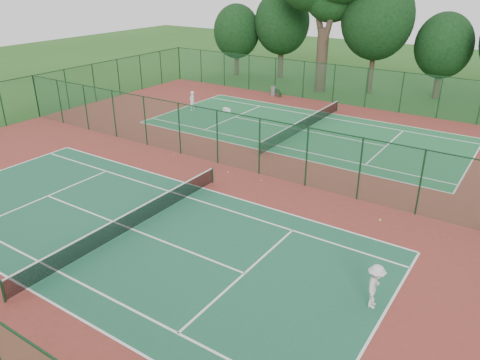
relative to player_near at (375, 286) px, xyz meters
name	(u,v)px	position (x,y,z in m)	size (l,w,h in m)	color
ground	(238,168)	(-11.38, 8.08, -0.89)	(120.00, 120.00, 0.00)	#25541A
red_pad	(238,168)	(-11.38, 8.08, -0.89)	(40.00, 36.00, 0.01)	maroon
court_near	(132,229)	(-11.38, -0.92, -0.88)	(23.77, 10.97, 0.01)	#1C583C
court_far	(303,130)	(-11.38, 17.08, -0.88)	(23.77, 10.97, 0.01)	#21683B
fence_north	(350,86)	(-11.38, 26.08, 0.87)	(40.00, 0.09, 3.50)	#1B5131
fence_west	(36,96)	(-31.38, 8.08, 0.87)	(0.09, 36.00, 3.50)	#194B28
fence_divider	(238,141)	(-11.38, 8.08, 0.87)	(40.00, 0.09, 3.50)	#17472A
tennis_net_near	(131,219)	(-11.38, -0.92, -0.35)	(0.10, 12.90, 0.97)	#153B20
tennis_net_far	(304,124)	(-11.38, 17.08, -0.35)	(0.10, 12.90, 0.97)	#143822
player_near	(375,286)	(0.00, 0.00, 0.00)	(1.13, 0.65, 1.74)	silver
player_far	(192,101)	(-21.99, 16.71, -0.02)	(0.62, 0.41, 1.70)	silver
trash_bin	(273,91)	(-18.72, 25.12, -0.42)	(0.51, 0.51, 0.92)	gray
bench	(276,92)	(-18.42, 25.16, -0.47)	(1.33, 0.72, 0.79)	#123518
kit_bag	(227,110)	(-19.26, 18.04, -0.73)	(0.81, 0.30, 0.30)	white
stray_ball_a	(228,172)	(-11.48, 7.20, -0.85)	(0.07, 0.07, 0.07)	#C9EF37
stray_ball_b	(261,180)	(-9.17, 7.26, -0.85)	(0.06, 0.06, 0.06)	#B7C72E
stray_ball_c	(174,154)	(-16.23, 7.63, -0.85)	(0.06, 0.06, 0.06)	#CBDD33
evergreen_row	(376,92)	(-10.88, 32.33, -0.89)	(39.00, 5.00, 12.00)	black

